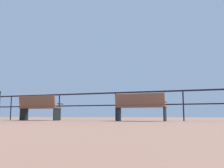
% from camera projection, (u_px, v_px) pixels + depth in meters
% --- Properties ---
extents(pier_railing, '(21.04, 0.05, 1.02)m').
position_uv_depth(pier_railing, '(86.00, 100.00, 9.12)').
color(pier_railing, black).
rests_on(pier_railing, ground_plane).
extents(bench_near_left, '(1.54, 0.67, 0.89)m').
position_uv_depth(bench_near_left, '(39.00, 107.00, 8.88)').
color(bench_near_left, brown).
rests_on(bench_near_left, ground_plane).
extents(bench_near_right, '(1.59, 0.62, 0.87)m').
position_uv_depth(bench_near_right, '(140.00, 105.00, 7.66)').
color(bench_near_right, brown).
rests_on(bench_near_right, ground_plane).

